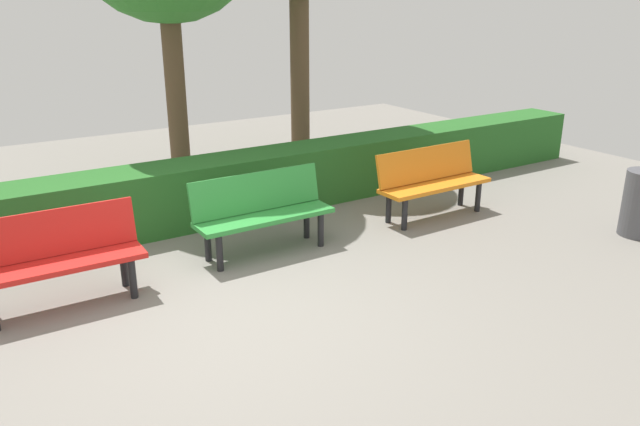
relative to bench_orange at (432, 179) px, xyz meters
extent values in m
plane|color=gray|center=(3.22, 0.94, -0.48)|extent=(16.15, 16.15, 0.00)
cube|color=orange|center=(0.00, 0.07, -0.07)|extent=(1.54, 0.43, 0.05)
cube|color=orange|center=(0.00, -0.12, 0.17)|extent=(1.54, 0.15, 0.42)
cylinder|color=black|center=(-0.62, 0.22, -0.29)|extent=(0.07, 0.07, 0.39)
cylinder|color=black|center=(-0.62, -0.08, -0.29)|extent=(0.07, 0.07, 0.39)
cylinder|color=black|center=(0.62, 0.23, -0.29)|extent=(0.07, 0.07, 0.39)
cylinder|color=black|center=(0.62, -0.07, -0.29)|extent=(0.07, 0.07, 0.39)
cube|color=#2D8C38|center=(2.34, -0.03, -0.07)|extent=(1.52, 0.43, 0.05)
cube|color=#2D8C38|center=(2.34, -0.22, 0.17)|extent=(1.52, 0.13, 0.42)
cylinder|color=black|center=(1.73, 0.12, -0.29)|extent=(0.07, 0.07, 0.39)
cylinder|color=black|center=(1.73, -0.18, -0.29)|extent=(0.07, 0.07, 0.39)
cylinder|color=black|center=(2.95, 0.12, -0.29)|extent=(0.07, 0.07, 0.39)
cylinder|color=black|center=(2.95, -0.18, -0.29)|extent=(0.07, 0.07, 0.39)
cube|color=red|center=(4.45, 0.08, -0.07)|extent=(1.47, 0.45, 0.05)
cube|color=red|center=(4.44, -0.11, 0.17)|extent=(1.46, 0.13, 0.42)
cylinder|color=black|center=(3.87, 0.24, -0.29)|extent=(0.07, 0.07, 0.39)
cylinder|color=black|center=(3.86, -0.06, -0.29)|extent=(0.07, 0.07, 0.39)
cube|color=#266023|center=(2.21, -1.34, -0.10)|extent=(12.15, 0.68, 0.77)
cylinder|color=brown|center=(0.20, -2.87, 1.02)|extent=(0.30, 0.30, 3.01)
cylinder|color=brown|center=(2.21, -2.87, 0.92)|extent=(0.28, 0.28, 2.81)
camera|label=1|loc=(5.21, 5.54, 2.18)|focal=34.84mm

